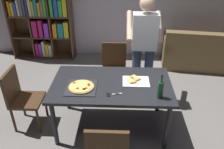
{
  "coord_description": "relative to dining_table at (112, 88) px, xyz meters",
  "views": [
    {
      "loc": [
        0.12,
        -2.62,
        2.41
      ],
      "look_at": [
        0.0,
        0.15,
        0.8
      ],
      "focal_mm": 37.04,
      "sensor_mm": 36.0,
      "label": 1
    }
  ],
  "objects": [
    {
      "name": "chair_left_end",
      "position": [
        -1.29,
        0.0,
        -0.16
      ],
      "size": [
        0.42,
        0.42,
        0.9
      ],
      "color": "#472D19",
      "rests_on": "ground_plane"
    },
    {
      "name": "person_serving_pizza",
      "position": [
        0.47,
        0.74,
        0.32
      ],
      "size": [
        0.55,
        0.54,
        1.75
      ],
      "color": "#38476B",
      "rests_on": "ground_plane"
    },
    {
      "name": "couch",
      "position": [
        1.89,
        1.99,
        -0.37
      ],
      "size": [
        1.79,
        1.06,
        0.85
      ],
      "color": "brown",
      "rests_on": "ground_plane"
    },
    {
      "name": "ground_plane",
      "position": [
        0.0,
        0.0,
        -0.68
      ],
      "size": [
        12.0,
        12.0,
        0.0
      ],
      "primitive_type": "plane",
      "color": "gray"
    },
    {
      "name": "pepperoni_pizza_on_tray",
      "position": [
        -0.39,
        -0.13,
        0.09
      ],
      "size": [
        0.39,
        0.39,
        0.04
      ],
      "color": "#2D2D33",
      "rests_on": "dining_table"
    },
    {
      "name": "dining_table",
      "position": [
        0.0,
        0.0,
        0.0
      ],
      "size": [
        1.61,
        0.95,
        0.75
      ],
      "color": "#232328",
      "rests_on": "ground_plane"
    },
    {
      "name": "wine_bottle",
      "position": [
        0.6,
        -0.3,
        0.19
      ],
      "size": [
        0.07,
        0.07,
        0.32
      ],
      "color": "#194723",
      "rests_on": "dining_table"
    },
    {
      "name": "bookshelf",
      "position": [
        -1.63,
        2.37,
        0.32
      ],
      "size": [
        1.4,
        0.35,
        1.95
      ],
      "color": "#513823",
      "rests_on": "ground_plane"
    },
    {
      "name": "chair_far_side",
      "position": [
        0.0,
        0.96,
        -0.16
      ],
      "size": [
        0.42,
        0.42,
        0.9
      ],
      "color": "#472D19",
      "rests_on": "ground_plane"
    },
    {
      "name": "kitchen_scissors",
      "position": [
        0.01,
        -0.27,
        0.08
      ],
      "size": [
        0.2,
        0.09,
        0.01
      ],
      "color": "silver",
      "rests_on": "dining_table"
    },
    {
      "name": "pizza_slices_on_towel",
      "position": [
        0.32,
        0.06,
        0.08
      ],
      "size": [
        0.36,
        0.29,
        0.03
      ],
      "color": "white",
      "rests_on": "dining_table"
    }
  ]
}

